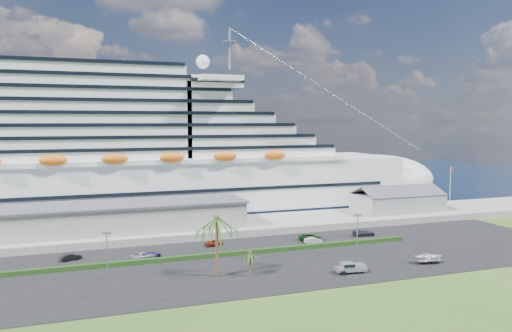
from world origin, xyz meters
name	(u,v)px	position (x,y,z in m)	size (l,w,h in m)	color
ground	(279,278)	(0.00, 0.00, 0.00)	(420.00, 420.00, 0.00)	#35511B
asphalt_lot	(258,261)	(0.00, 11.00, 0.06)	(140.00, 38.00, 0.12)	black
wharf	(219,227)	(0.00, 40.00, 0.90)	(240.00, 20.00, 1.80)	gray
water	(163,186)	(0.00, 130.00, 0.01)	(420.00, 160.00, 0.02)	black
cruise_ship	(120,159)	(-21.53, 64.00, 16.69)	(191.00, 38.00, 54.00)	silver
terminal_building	(114,217)	(-25.00, 40.00, 5.01)	(61.00, 15.00, 6.30)	gray
port_shed	(398,202)	(52.00, 40.00, 4.40)	(24.00, 12.31, 7.37)	gray
flagpole	(450,185)	(70.04, 40.00, 8.27)	(1.08, 0.16, 12.00)	silver
hedge	(211,255)	(-8.00, 16.00, 0.57)	(88.00, 1.10, 0.90)	black
lamp_post_left	(107,250)	(-28.00, 8.00, 5.34)	(1.60, 0.35, 8.27)	gray
lamp_post_right	(357,230)	(20.00, 8.00, 5.34)	(1.60, 0.35, 8.27)	gray
palm_tall	(217,225)	(-10.00, 4.00, 9.20)	(8.82, 8.82, 11.13)	#47301E
palm_short	(250,256)	(-4.50, 2.50, 3.67)	(3.53, 3.53, 4.56)	#47301E
parked_car_1	(71,257)	(-34.18, 23.21, 0.78)	(1.40, 4.02, 1.32)	black
parked_car_2	(143,256)	(-20.80, 19.05, 0.83)	(2.36, 5.12, 1.42)	gray
parked_car_3	(151,255)	(-19.30, 19.82, 0.73)	(1.72, 4.22, 1.23)	#1C1751
parked_car_4	(214,243)	(-5.16, 24.96, 0.82)	(1.65, 4.09, 1.39)	maroon
parked_car_5	(313,241)	(16.01, 19.65, 0.79)	(1.42, 4.07, 1.34)	silver
parked_car_6	(311,237)	(16.65, 22.49, 0.87)	(2.49, 5.40, 1.50)	#0D3412
parked_car_7	(363,233)	(30.36, 22.53, 0.88)	(2.14, 5.27, 1.53)	#232329
pickup_truck	(350,267)	(12.79, -1.88, 1.17)	(5.66, 2.70, 1.92)	black
boat_trailer	(429,257)	(29.95, -1.39, 1.33)	(6.53, 4.63, 1.83)	gray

